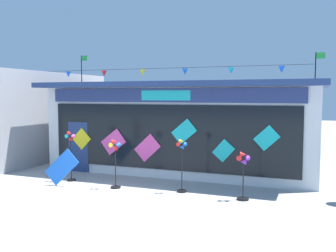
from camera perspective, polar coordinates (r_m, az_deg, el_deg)
ground_plane at (r=11.56m, az=-11.42°, el=-10.92°), size 80.00×80.00×0.00m
kite_shop_building at (r=15.80m, az=2.44°, el=0.02°), size 10.91×4.88×4.88m
wind_spinner_far_left at (r=14.09m, az=-14.37°, el=-3.45°), size 0.34×0.30×1.80m
wind_spinner_left at (r=12.73m, az=-7.92°, el=-4.80°), size 0.37×0.34×1.63m
wind_spinner_center_left at (r=12.10m, az=2.06°, el=-5.27°), size 0.32×0.30×1.70m
wind_spinner_center_right at (r=11.44m, az=11.16°, el=-6.61°), size 0.38×0.35×1.44m
display_kite_on_ground at (r=13.55m, az=-15.59°, el=-5.93°), size 1.27×0.22×1.27m
neighbour_building at (r=20.81m, az=-23.46°, el=1.48°), size 6.77×8.25×4.13m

